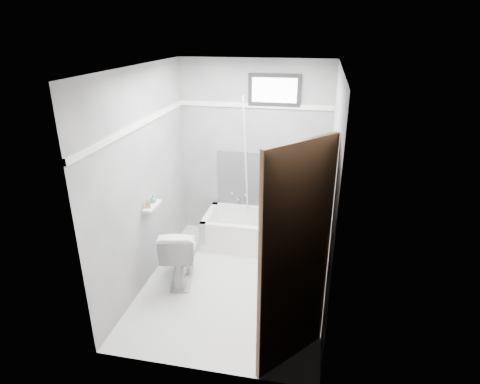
% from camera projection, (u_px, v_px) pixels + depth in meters
% --- Properties ---
extents(floor, '(2.60, 2.60, 0.00)m').
position_uv_depth(floor, '(234.00, 283.00, 4.64)').
color(floor, white).
rests_on(floor, ground).
extents(ceiling, '(2.60, 2.60, 0.00)m').
position_uv_depth(ceiling, '(233.00, 67.00, 3.73)').
color(ceiling, silver).
rests_on(ceiling, floor).
extents(wall_back, '(2.00, 0.02, 2.40)m').
position_uv_depth(wall_back, '(254.00, 152.00, 5.36)').
color(wall_back, slate).
rests_on(wall_back, floor).
extents(wall_front, '(2.00, 0.02, 2.40)m').
position_uv_depth(wall_front, '(196.00, 249.00, 3.01)').
color(wall_front, slate).
rests_on(wall_front, floor).
extents(wall_left, '(0.02, 2.60, 2.40)m').
position_uv_depth(wall_left, '(144.00, 180.00, 4.37)').
color(wall_left, slate).
rests_on(wall_left, floor).
extents(wall_right, '(0.02, 2.60, 2.40)m').
position_uv_depth(wall_right, '(331.00, 194.00, 4.00)').
color(wall_right, slate).
rests_on(wall_right, floor).
extents(bathtub, '(1.50, 0.70, 0.42)m').
position_uv_depth(bathtub, '(261.00, 231.00, 5.38)').
color(bathtub, white).
rests_on(bathtub, floor).
extents(office_chair, '(0.60, 0.60, 0.99)m').
position_uv_depth(office_chair, '(286.00, 204.00, 5.21)').
color(office_chair, slate).
rests_on(office_chair, bathtub).
extents(toilet, '(0.53, 0.77, 0.69)m').
position_uv_depth(toilet, '(180.00, 253.00, 4.59)').
color(toilet, silver).
rests_on(toilet, floor).
extents(door, '(0.78, 0.78, 2.00)m').
position_uv_depth(door, '(327.00, 285.00, 2.92)').
color(door, brown).
rests_on(door, floor).
extents(window, '(0.66, 0.04, 0.40)m').
position_uv_depth(window, '(275.00, 90.00, 4.99)').
color(window, black).
rests_on(window, wall_back).
extents(backerboard, '(1.50, 0.02, 0.78)m').
position_uv_depth(backerboard, '(272.00, 181.00, 5.46)').
color(backerboard, '#4C4C4F').
rests_on(backerboard, wall_back).
extents(trim_back, '(2.00, 0.02, 0.06)m').
position_uv_depth(trim_back, '(255.00, 105.00, 5.12)').
color(trim_back, white).
rests_on(trim_back, wall_back).
extents(trim_left, '(0.02, 2.60, 0.06)m').
position_uv_depth(trim_left, '(140.00, 124.00, 4.13)').
color(trim_left, white).
rests_on(trim_left, wall_left).
extents(pole, '(0.02, 0.44, 1.91)m').
position_uv_depth(pole, '(246.00, 168.00, 5.22)').
color(pole, silver).
rests_on(pole, bathtub).
extents(shelf, '(0.10, 0.32, 0.02)m').
position_uv_depth(shelf, '(152.00, 206.00, 4.47)').
color(shelf, white).
rests_on(shelf, wall_left).
extents(soap_bottle_a, '(0.07, 0.07, 0.11)m').
position_uv_depth(soap_bottle_a, '(148.00, 203.00, 4.37)').
color(soap_bottle_a, olive).
rests_on(soap_bottle_a, shelf).
extents(soap_bottle_b, '(0.10, 0.10, 0.10)m').
position_uv_depth(soap_bottle_b, '(153.00, 199.00, 4.50)').
color(soap_bottle_b, slate).
rests_on(soap_bottle_b, shelf).
extents(faucet, '(0.26, 0.10, 0.16)m').
position_uv_depth(faucet, '(239.00, 196.00, 5.62)').
color(faucet, silver).
rests_on(faucet, wall_back).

